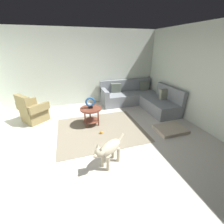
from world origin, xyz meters
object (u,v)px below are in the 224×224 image
(dog_bed_mat, at_px, (170,129))
(dog, at_px, (109,149))
(side_table, at_px, (91,112))
(armchair, at_px, (33,112))
(dog_toy_ball, at_px, (101,132))
(torus_sculpture, at_px, (90,102))
(sectional_couch, at_px, (139,98))

(dog_bed_mat, relative_size, dog, 1.08)
(side_table, relative_size, dog, 0.81)
(armchair, height_order, dog_bed_mat, armchair)
(dog_toy_ball, bearing_deg, torus_sculpture, 106.53)
(sectional_couch, relative_size, side_table, 3.75)
(armchair, xyz_separation_m, torus_sculpture, (1.65, -0.76, 0.39))
(sectional_couch, height_order, dog_bed_mat, sectional_couch)
(torus_sculpture, height_order, dog, torus_sculpture)
(sectional_couch, distance_m, armchair, 3.69)
(armchair, bearing_deg, torus_sculpture, 26.46)
(dog, relative_size, dog_toy_ball, 9.12)
(sectional_couch, distance_m, torus_sculpture, 2.29)
(dog, bearing_deg, torus_sculpture, -30.31)
(dog_toy_ball, bearing_deg, dog, -95.19)
(armchair, relative_size, dog_bed_mat, 1.25)
(armchair, relative_size, dog_toy_ball, 12.26)
(armchair, bearing_deg, dog_toy_ball, 15.36)
(side_table, bearing_deg, armchair, 155.35)
(sectional_couch, xyz_separation_m, dog_bed_mat, (-0.01, -1.93, -0.25))
(torus_sculpture, relative_size, dog_toy_ball, 4.00)
(sectional_couch, xyz_separation_m, torus_sculpture, (-2.04, -0.97, 0.42))
(side_table, relative_size, dog_toy_ball, 7.36)
(sectional_couch, bearing_deg, dog_toy_ball, -141.01)
(side_table, height_order, dog, dog)
(dog_bed_mat, distance_m, dog, 2.11)
(armchair, height_order, side_table, armchair)
(torus_sculpture, bearing_deg, sectional_couch, 25.43)
(armchair, distance_m, torus_sculpture, 1.86)
(dog_bed_mat, bearing_deg, side_table, 154.48)
(torus_sculpture, distance_m, dog_bed_mat, 2.34)
(sectional_couch, height_order, side_table, sectional_couch)
(sectional_couch, height_order, dog, sectional_couch)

